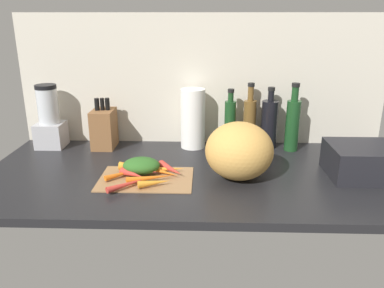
# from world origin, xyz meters

# --- Properties ---
(ground_plane) EXTENTS (1.70, 0.80, 0.03)m
(ground_plane) POSITION_xyz_m (0.00, 0.00, -0.01)
(ground_plane) COLOR black
(wall_back) EXTENTS (1.70, 0.03, 0.60)m
(wall_back) POSITION_xyz_m (0.00, 0.39, 0.30)
(wall_back) COLOR beige
(wall_back) RESTS_ON ground_plane
(cutting_board) EXTENTS (0.35, 0.24, 0.01)m
(cutting_board) POSITION_xyz_m (-0.20, -0.09, 0.00)
(cutting_board) COLOR #997047
(cutting_board) RESTS_ON ground_plane
(carrot_0) EXTENTS (0.11, 0.12, 0.03)m
(carrot_0) POSITION_xyz_m (-0.11, -0.04, 0.02)
(carrot_0) COLOR red
(carrot_0) RESTS_ON cutting_board
(carrot_1) EXTENTS (0.14, 0.13, 0.02)m
(carrot_1) POSITION_xyz_m (-0.25, -0.18, 0.02)
(carrot_1) COLOR red
(carrot_1) RESTS_ON cutting_board
(carrot_2) EXTENTS (0.13, 0.11, 0.02)m
(carrot_2) POSITION_xyz_m (-0.29, -0.08, 0.02)
(carrot_2) COLOR orange
(carrot_2) RESTS_ON cutting_board
(carrot_3) EXTENTS (0.11, 0.08, 0.03)m
(carrot_3) POSITION_xyz_m (-0.25, -0.10, 0.02)
(carrot_3) COLOR red
(carrot_3) RESTS_ON cutting_board
(carrot_4) EXTENTS (0.12, 0.06, 0.03)m
(carrot_4) POSITION_xyz_m (-0.16, -0.17, 0.02)
(carrot_4) COLOR orange
(carrot_4) RESTS_ON cutting_board
(carrot_5) EXTENTS (0.17, 0.08, 0.03)m
(carrot_5) POSITION_xyz_m (-0.18, -0.12, 0.02)
(carrot_5) COLOR orange
(carrot_5) RESTS_ON cutting_board
(carrot_6) EXTENTS (0.14, 0.04, 0.02)m
(carrot_6) POSITION_xyz_m (-0.13, -0.04, 0.02)
(carrot_6) COLOR orange
(carrot_6) RESTS_ON cutting_board
(carrot_7) EXTENTS (0.12, 0.05, 0.03)m
(carrot_7) POSITION_xyz_m (-0.26, -0.03, 0.03)
(carrot_7) COLOR orange
(carrot_7) RESTS_ON cutting_board
(carrot_8) EXTENTS (0.11, 0.07, 0.04)m
(carrot_8) POSITION_xyz_m (-0.21, -0.07, 0.03)
(carrot_8) COLOR red
(carrot_8) RESTS_ON cutting_board
(carrot_9) EXTENTS (0.14, 0.10, 0.02)m
(carrot_9) POSITION_xyz_m (-0.14, -0.06, 0.02)
(carrot_9) COLOR orange
(carrot_9) RESTS_ON cutting_board
(carrot_greens_pile) EXTENTS (0.14, 0.11, 0.06)m
(carrot_greens_pile) POSITION_xyz_m (-0.23, -0.05, 0.04)
(carrot_greens_pile) COLOR #2D6023
(carrot_greens_pile) RESTS_ON cutting_board
(winter_squash) EXTENTS (0.25, 0.25, 0.22)m
(winter_squash) POSITION_xyz_m (0.15, -0.06, 0.11)
(winter_squash) COLOR gold
(winter_squash) RESTS_ON ground_plane
(knife_block) EXTENTS (0.10, 0.14, 0.23)m
(knife_block) POSITION_xyz_m (-0.45, 0.28, 0.09)
(knife_block) COLOR brown
(knife_block) RESTS_ON ground_plane
(blender_appliance) EXTENTS (0.12, 0.12, 0.29)m
(blender_appliance) POSITION_xyz_m (-0.70, 0.28, 0.13)
(blender_appliance) COLOR #B2B2B7
(blender_appliance) RESTS_ON ground_plane
(paper_towel_roll) EXTENTS (0.11, 0.11, 0.27)m
(paper_towel_roll) POSITION_xyz_m (-0.04, 0.30, 0.14)
(paper_towel_roll) COLOR white
(paper_towel_roll) RESTS_ON ground_plane
(bottle_0) EXTENTS (0.05, 0.05, 0.27)m
(bottle_0) POSITION_xyz_m (0.13, 0.30, 0.12)
(bottle_0) COLOR #19421E
(bottle_0) RESTS_ON ground_plane
(bottle_1) EXTENTS (0.06, 0.06, 0.30)m
(bottle_1) POSITION_xyz_m (0.22, 0.32, 0.12)
(bottle_1) COLOR brown
(bottle_1) RESTS_ON ground_plane
(bottle_2) EXTENTS (0.08, 0.08, 0.28)m
(bottle_2) POSITION_xyz_m (0.32, 0.31, 0.12)
(bottle_2) COLOR black
(bottle_2) RESTS_ON ground_plane
(bottle_3) EXTENTS (0.06, 0.06, 0.31)m
(bottle_3) POSITION_xyz_m (0.41, 0.27, 0.13)
(bottle_3) COLOR #19421E
(bottle_3) RESTS_ON ground_plane
(dish_rack) EXTENTS (0.27, 0.23, 0.12)m
(dish_rack) POSITION_xyz_m (0.63, -0.03, 0.06)
(dish_rack) COLOR black
(dish_rack) RESTS_ON ground_plane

